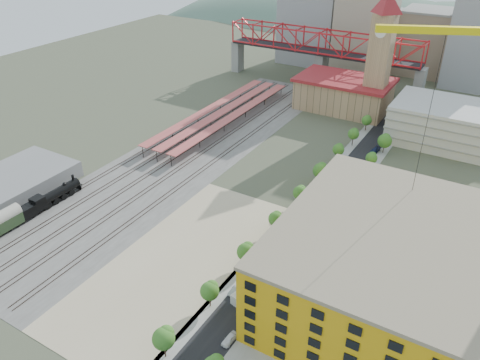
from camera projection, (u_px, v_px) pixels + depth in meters
The scene contains 31 objects.
ground at pixel (258, 204), 133.36m from camera, with size 400.00×400.00×0.00m, color #474C38.
ballast_strip at pixel (192, 151), 162.25m from camera, with size 36.00×165.00×0.06m, color #605E59.
dirt_lot at pixel (180, 261), 111.75m from camera, with size 28.00×67.00×0.06m, color tan.
street_asphalt at pixel (330, 195), 137.40m from camera, with size 12.00×170.00×0.06m, color black.
sidewalk_west at pixel (313, 190), 139.84m from camera, with size 3.00×170.00×0.04m, color gray.
sidewalk_east at pixel (348, 200), 134.97m from camera, with size 3.00×170.00×0.04m, color gray.
construction_pad at pixel (399, 308), 98.61m from camera, with size 50.00×90.00×0.06m, color gray.
rail_tracks at pixel (187, 149), 162.99m from camera, with size 26.56×160.00×0.18m.
platform_canopies at pixel (222, 112), 182.86m from camera, with size 16.00×80.00×4.12m.
station_hall at pixel (344, 93), 193.03m from camera, with size 38.00×24.00×13.10m.
clock_tower at pixel (382, 45), 174.69m from camera, with size 12.00×12.00×52.00m.
parking_garage at pixel (442, 123), 165.83m from camera, with size 34.00×26.00×14.00m, color silver.
truss_bridge at pixel (322, 45), 212.79m from camera, with size 94.00×9.60×25.60m.
construction_building at pixel (392, 269), 95.21m from camera, with size 44.60×50.60×18.80m.
warehouse at pixel (15, 182), 139.04m from camera, with size 22.00×32.00×5.00m, color gray.
street_trees at pixel (317, 211), 130.00m from camera, with size 15.40×124.40×8.00m.
skyline at pixel (416, 29), 224.12m from camera, with size 133.00×46.00×60.00m.
distant_hills at pixel (479, 146), 346.29m from camera, with size 647.00×264.00×227.00m.
locomotive at pixel (49, 199), 131.34m from camera, with size 3.09×23.83×5.96m.
site_trailer_a at pixel (249, 291), 101.16m from camera, with size 2.43×9.24×2.53m, color silver.
site_trailer_b at pixel (275, 259), 110.31m from camera, with size 2.44×9.27×2.54m, color silver.
site_trailer_c at pixel (278, 256), 111.49m from camera, with size 2.38×9.05×2.48m, color silver.
site_trailer_d at pixel (310, 217), 125.55m from camera, with size 2.35×8.95×2.45m, color silver.
car_0 at pixel (237, 288), 102.82m from camera, with size 1.65×4.11×1.40m, color #BABABA.
car_1 at pixel (236, 290), 102.23m from camera, with size 1.44×4.14×1.36m, color #A9A9AF.
car_2 at pixel (283, 235), 119.43m from camera, with size 2.57×5.58×1.55m, color black.
car_3 at pixel (308, 206), 131.18m from camera, with size 1.82×4.48×1.30m, color navy.
car_4 at pixel (230, 339), 90.57m from camera, with size 1.65×4.10×1.40m, color white.
car_5 at pixel (289, 262), 110.37m from camera, with size 1.46×4.19×1.38m, color gray.
car_6 at pixel (347, 187), 139.96m from camera, with size 2.42×5.26×1.46m, color black.
car_7 at pixel (375, 150), 161.07m from camera, with size 2.07×5.08×1.47m, color navy.
Camera 1 is at (52.82, -98.65, 73.04)m, focal length 35.00 mm.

